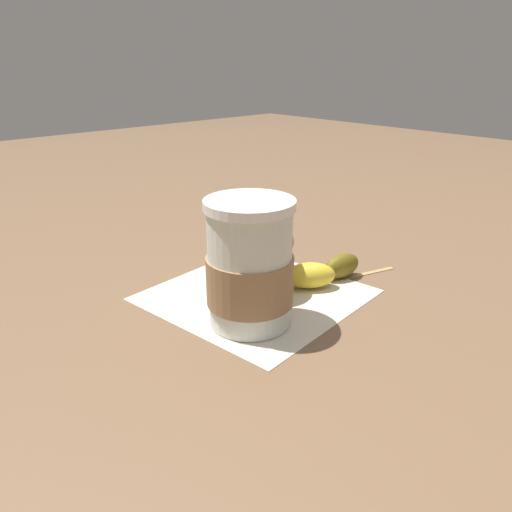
{
  "coord_description": "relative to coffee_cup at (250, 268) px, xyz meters",
  "views": [
    {
      "loc": [
        -0.41,
        0.38,
        0.28
      ],
      "look_at": [
        0.0,
        0.0,
        0.05
      ],
      "focal_mm": 35.0,
      "sensor_mm": 36.0,
      "label": 1
    }
  ],
  "objects": [
    {
      "name": "wooden_stirrer",
      "position": [
        -0.01,
        -0.2,
        -0.07
      ],
      "size": [
        0.04,
        0.11,
        0.0
      ],
      "primitive_type": "cube",
      "rotation": [
        0.0,
        0.0,
        4.42
      ],
      "color": "tan",
      "rests_on": "ground_plane"
    },
    {
      "name": "ground_plane",
      "position": [
        0.05,
        -0.05,
        -0.07
      ],
      "size": [
        3.0,
        3.0,
        0.0
      ],
      "primitive_type": "plane",
      "color": "brown"
    },
    {
      "name": "banana",
      "position": [
        0.04,
        -0.1,
        -0.05
      ],
      "size": [
        0.15,
        0.17,
        0.03
      ],
      "color": "yellow",
      "rests_on": "paper_napkin"
    },
    {
      "name": "coffee_cup",
      "position": [
        0.0,
        0.0,
        0.0
      ],
      "size": [
        0.1,
        0.1,
        0.14
      ],
      "color": "silver",
      "rests_on": "paper_napkin"
    },
    {
      "name": "muffin",
      "position": [
        0.05,
        -0.06,
        -0.01
      ],
      "size": [
        0.09,
        0.09,
        0.09
      ],
      "color": "white",
      "rests_on": "paper_napkin"
    },
    {
      "name": "paper_napkin",
      "position": [
        0.05,
        -0.05,
        -0.07
      ],
      "size": [
        0.26,
        0.26,
        0.0
      ],
      "primitive_type": "cube",
      "rotation": [
        0.0,
        0.0,
        0.11
      ],
      "color": "beige",
      "rests_on": "ground_plane"
    }
  ]
}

